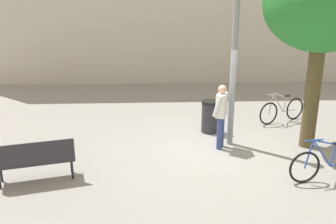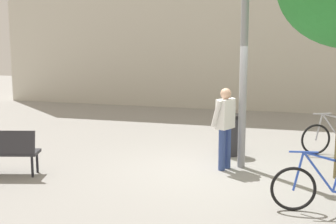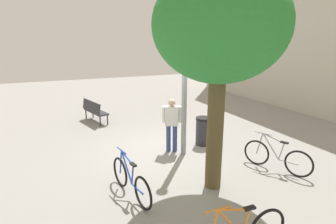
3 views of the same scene
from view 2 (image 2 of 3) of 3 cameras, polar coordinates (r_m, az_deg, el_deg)
name	(u,v)px [view 2 (image 2 of 3)]	position (r m, az deg, el deg)	size (l,w,h in m)	color
ground_plane	(215,171)	(9.60, 5.73, -7.15)	(36.00, 36.00, 0.00)	gray
lamppost	(244,50)	(9.58, 9.22, 7.40)	(0.28, 0.28, 4.31)	gray
person_by_lamppost	(225,123)	(9.53, 6.95, -1.32)	(0.46, 0.63, 1.67)	#334784
bicycle_blue	(329,188)	(7.74, 19.00, -8.76)	(1.79, 0.36, 0.97)	black
trash_bin	(229,135)	(10.79, 7.46, -2.74)	(0.51, 0.51, 0.94)	#2D2D33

